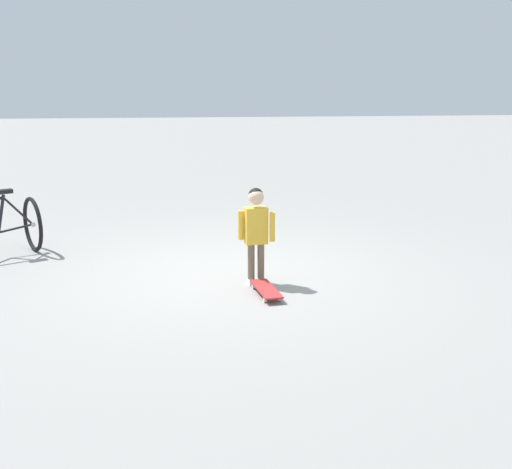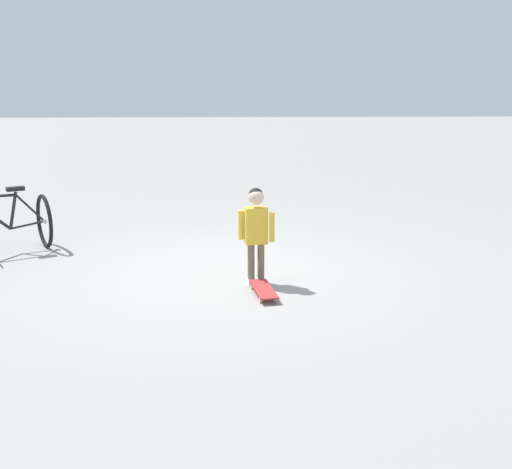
% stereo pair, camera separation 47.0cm
% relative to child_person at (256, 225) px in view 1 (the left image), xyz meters
% --- Properties ---
extents(ground_plane, '(50.00, 50.00, 0.00)m').
position_rel_child_person_xyz_m(ground_plane, '(-0.40, -0.36, -0.66)').
color(ground_plane, gray).
extents(child_person, '(0.21, 0.39, 1.06)m').
position_rel_child_person_xyz_m(child_person, '(0.00, 0.00, 0.00)').
color(child_person, brown).
rests_on(child_person, ground).
extents(skateboard, '(0.66, 0.29, 0.07)m').
position_rel_child_person_xyz_m(skateboard, '(0.42, 0.06, -0.60)').
color(skateboard, '#B22D2D').
rests_on(skateboard, ground).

